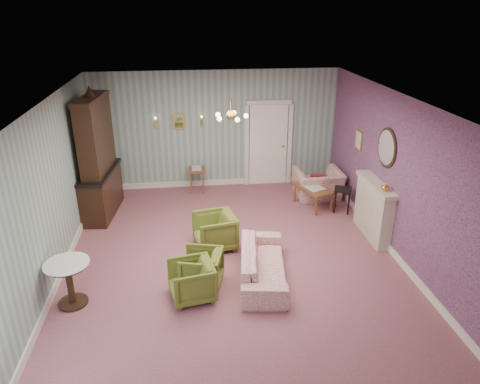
{
  "coord_description": "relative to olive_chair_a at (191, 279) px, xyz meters",
  "views": [
    {
      "loc": [
        -0.75,
        -7.13,
        4.35
      ],
      "look_at": [
        0.2,
        0.4,
        1.1
      ],
      "focal_mm": 33.23,
      "sensor_mm": 36.0,
      "label": 1
    }
  ],
  "objects": [
    {
      "name": "floor",
      "position": [
        0.77,
        1.2,
        -0.34
      ],
      "size": [
        7.0,
        7.0,
        0.0
      ],
      "primitive_type": "plane",
      "color": "#965763",
      "rests_on": "ground"
    },
    {
      "name": "ceiling",
      "position": [
        0.77,
        1.2,
        2.56
      ],
      "size": [
        7.0,
        7.0,
        0.0
      ],
      "primitive_type": "plane",
      "rotation": [
        3.14,
        0.0,
        0.0
      ],
      "color": "white",
      "rests_on": "ground"
    },
    {
      "name": "wall_back",
      "position": [
        0.77,
        4.7,
        1.11
      ],
      "size": [
        6.0,
        0.0,
        6.0
      ],
      "primitive_type": "plane",
      "rotation": [
        1.57,
        0.0,
        0.0
      ],
      "color": "gray",
      "rests_on": "ground"
    },
    {
      "name": "wall_front",
      "position": [
        0.77,
        -2.3,
        1.11
      ],
      "size": [
        6.0,
        0.0,
        6.0
      ],
      "primitive_type": "plane",
      "rotation": [
        -1.57,
        0.0,
        0.0
      ],
      "color": "gray",
      "rests_on": "ground"
    },
    {
      "name": "wall_left",
      "position": [
        -2.23,
        1.2,
        1.11
      ],
      "size": [
        0.0,
        7.0,
        7.0
      ],
      "primitive_type": "plane",
      "rotation": [
        1.57,
        0.0,
        1.57
      ],
      "color": "gray",
      "rests_on": "ground"
    },
    {
      "name": "wall_right",
      "position": [
        3.77,
        1.2,
        1.11
      ],
      "size": [
        0.0,
        7.0,
        7.0
      ],
      "primitive_type": "plane",
      "rotation": [
        1.57,
        0.0,
        -1.57
      ],
      "color": "gray",
      "rests_on": "ground"
    },
    {
      "name": "wall_right_floral",
      "position": [
        3.76,
        1.2,
        1.11
      ],
      "size": [
        0.0,
        7.0,
        7.0
      ],
      "primitive_type": "plane",
      "rotation": [
        1.57,
        0.0,
        -1.57
      ],
      "color": "#BF5F8C",
      "rests_on": "ground"
    },
    {
      "name": "door",
      "position": [
        2.07,
        4.66,
        0.74
      ],
      "size": [
        1.12,
        0.12,
        2.16
      ],
      "primitive_type": null,
      "color": "white",
      "rests_on": "floor"
    },
    {
      "name": "olive_chair_a",
      "position": [
        0.0,
        0.0,
        0.0
      ],
      "size": [
        0.73,
        0.77,
        0.68
      ],
      "primitive_type": "imported",
      "rotation": [
        0.0,
        0.0,
        -1.39
      ],
      "color": "olive",
      "rests_on": "floor"
    },
    {
      "name": "olive_chair_b",
      "position": [
        0.17,
        0.35,
        -0.01
      ],
      "size": [
        0.75,
        0.78,
        0.66
      ],
      "primitive_type": "imported",
      "rotation": [
        0.0,
        0.0,
        -1.82
      ],
      "color": "olive",
      "rests_on": "floor"
    },
    {
      "name": "olive_chair_c",
      "position": [
        0.48,
        1.54,
        0.03
      ],
      "size": [
        0.81,
        0.84,
        0.75
      ],
      "primitive_type": "imported",
      "rotation": [
        0.0,
        0.0,
        -1.38
      ],
      "color": "olive",
      "rests_on": "floor"
    },
    {
      "name": "sofa_chintz",
      "position": [
        1.22,
        0.42,
        0.03
      ],
      "size": [
        0.8,
        1.94,
        0.74
      ],
      "primitive_type": "imported",
      "rotation": [
        0.0,
        0.0,
        1.43
      ],
      "color": "#A9445C",
      "rests_on": "floor"
    },
    {
      "name": "wingback_chair",
      "position": [
        3.1,
        3.57,
        0.12
      ],
      "size": [
        1.08,
        0.72,
        0.93
      ],
      "primitive_type": "imported",
      "rotation": [
        0.0,
        0.0,
        3.17
      ],
      "color": "#A9445C",
      "rests_on": "floor"
    },
    {
      "name": "dresser",
      "position": [
        -1.88,
        3.36,
        1.04
      ],
      "size": [
        0.75,
        1.71,
        2.76
      ],
      "primitive_type": null,
      "rotation": [
        0.0,
        0.0,
        -0.11
      ],
      "color": "black",
      "rests_on": "floor"
    },
    {
      "name": "fireplace",
      "position": [
        3.63,
        1.6,
        0.24
      ],
      "size": [
        0.3,
        1.4,
        1.16
      ],
      "primitive_type": null,
      "color": "beige",
      "rests_on": "floor"
    },
    {
      "name": "mantel_vase",
      "position": [
        3.61,
        1.2,
        0.89
      ],
      "size": [
        0.15,
        0.15,
        0.15
      ],
      "primitive_type": "imported",
      "color": "gold",
      "rests_on": "fireplace"
    },
    {
      "name": "oval_mirror",
      "position": [
        3.73,
        1.6,
        1.51
      ],
      "size": [
        0.04,
        0.76,
        0.84
      ],
      "primitive_type": null,
      "color": "white",
      "rests_on": "wall_right"
    },
    {
      "name": "framed_print",
      "position": [
        3.74,
        2.95,
        1.26
      ],
      "size": [
        0.04,
        0.34,
        0.42
      ],
      "primitive_type": null,
      "color": "gold",
      "rests_on": "wall_right"
    },
    {
      "name": "coffee_table",
      "position": [
        2.85,
        3.09,
        -0.1
      ],
      "size": [
        0.84,
        1.08,
        0.49
      ],
      "primitive_type": null,
      "rotation": [
        0.0,
        0.0,
        0.38
      ],
      "color": "brown",
      "rests_on": "floor"
    },
    {
      "name": "side_table_black",
      "position": [
        3.42,
        2.77,
        -0.06
      ],
      "size": [
        0.48,
        0.48,
        0.55
      ],
      "primitive_type": null,
      "rotation": [
        0.0,
        0.0,
        -0.38
      ],
      "color": "black",
      "rests_on": "floor"
    },
    {
      "name": "pedestal_table",
      "position": [
        -1.86,
        0.07,
        0.03
      ],
      "size": [
        0.86,
        0.86,
        0.75
      ],
      "primitive_type": null,
      "rotation": [
        0.0,
        0.0,
        -0.32
      ],
      "color": "black",
      "rests_on": "floor"
    },
    {
      "name": "nesting_table",
      "position": [
        0.25,
        4.35,
        -0.02
      ],
      "size": [
        0.4,
        0.5,
        0.64
      ],
      "primitive_type": null,
      "rotation": [
        0.0,
        0.0,
        -0.03
      ],
      "color": "brown",
      "rests_on": "floor"
    },
    {
      "name": "gilt_mirror_back",
      "position": [
        -0.13,
        4.66,
        1.36
      ],
      "size": [
        0.28,
        0.06,
        0.36
      ],
      "primitive_type": null,
      "color": "gold",
      "rests_on": "wall_back"
    },
    {
      "name": "sconce_left",
      "position": [
        -0.68,
        4.64,
        1.36
      ],
      "size": [
        0.16,
        0.12,
        0.3
      ],
      "primitive_type": null,
      "color": "gold",
      "rests_on": "wall_back"
    },
    {
      "name": "sconce_right",
      "position": [
        0.42,
        4.64,
        1.36
      ],
      "size": [
        0.16,
        0.12,
        0.3
      ],
      "primitive_type": null,
      "color": "gold",
      "rests_on": "wall_back"
    },
    {
      "name": "chandelier",
      "position": [
        0.77,
        1.2,
        2.29
      ],
      "size": [
        0.56,
        0.56,
        0.36
      ],
      "primitive_type": null,
      "color": "gold",
      "rests_on": "ceiling"
    },
    {
      "name": "burgundy_cushion",
      "position": [
        3.05,
        3.42,
        0.14
      ],
      "size": [
        0.41,
        0.28,
        0.39
      ],
      "primitive_type": "cube",
      "rotation": [
        0.17,
        0.0,
        -0.35
      ],
      "color": "maroon",
      "rests_on": "wingback_chair"
    }
  ]
}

